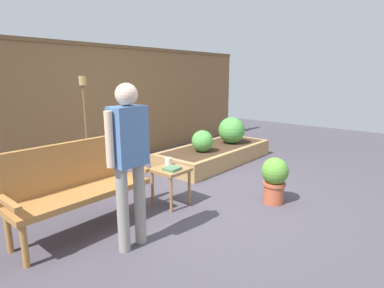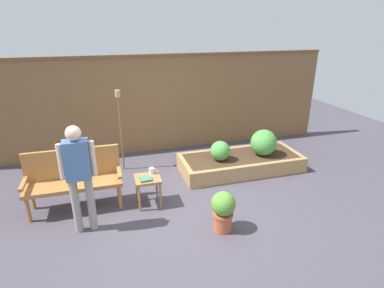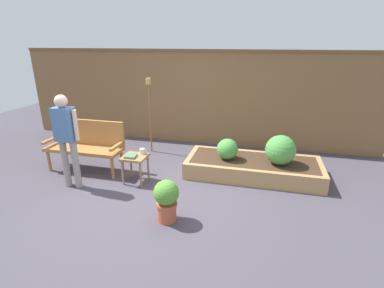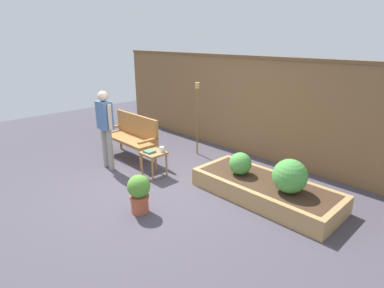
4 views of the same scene
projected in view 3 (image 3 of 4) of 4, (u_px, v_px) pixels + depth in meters
name	position (u px, v px, depth m)	size (l,w,h in m)	color
ground_plane	(151.00, 192.00, 4.70)	(14.00, 14.00, 0.00)	#47424C
fence_back	(190.00, 97.00, 6.70)	(8.40, 0.14, 2.16)	brown
garden_bench	(86.00, 142.00, 5.40)	(1.44, 0.48, 0.94)	#A87038
side_table	(135.00, 160.00, 4.93)	(0.40, 0.40, 0.48)	#9E7042
cup_on_table	(142.00, 151.00, 4.98)	(0.13, 0.09, 0.10)	silver
book_on_table	(131.00, 156.00, 4.85)	(0.18, 0.18, 0.04)	#4C7A56
potted_boxwood	(166.00, 199.00, 3.86)	(0.34, 0.34, 0.60)	#B75638
raised_planter_bed	(253.00, 167.00, 5.25)	(2.40, 1.00, 0.30)	#AD8451
shrub_near_bench	(227.00, 149.00, 5.18)	(0.38, 0.38, 0.38)	brown
shrub_far_corner	(280.00, 150.00, 4.95)	(0.52, 0.52, 0.52)	brown
tiki_torch	(149.00, 102.00, 6.06)	(0.10, 0.10, 1.61)	brown
person_by_bench	(66.00, 134.00, 4.58)	(0.47, 0.20, 1.56)	gray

